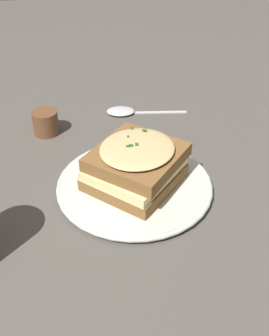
# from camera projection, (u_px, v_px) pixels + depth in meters

# --- Properties ---
(ground_plane) EXTENTS (2.40, 2.40, 0.00)m
(ground_plane) POSITION_uv_depth(u_px,v_px,m) (116.00, 194.00, 0.59)
(ground_plane) COLOR #514C47
(dinner_plate) EXTENTS (0.23, 0.23, 0.01)m
(dinner_plate) POSITION_uv_depth(u_px,v_px,m) (134.00, 185.00, 0.59)
(dinner_plate) COLOR silver
(dinner_plate) RESTS_ON ground_plane
(sandwich) EXTENTS (0.17, 0.17, 0.07)m
(sandwich) POSITION_uv_depth(u_px,v_px,m) (136.00, 165.00, 0.57)
(sandwich) COLOR brown
(sandwich) RESTS_ON dinner_plate
(spoon) EXTENTS (0.05, 0.16, 0.01)m
(spoon) POSITION_uv_depth(u_px,v_px,m) (125.00, 111.00, 0.78)
(spoon) COLOR silver
(spoon) RESTS_ON ground_plane
(condiment_pot) EXTENTS (0.05, 0.05, 0.04)m
(condiment_pot) POSITION_uv_depth(u_px,v_px,m) (46.00, 123.00, 0.71)
(condiment_pot) COLOR brown
(condiment_pot) RESTS_ON ground_plane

